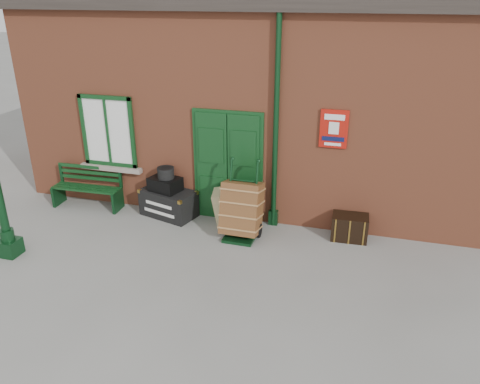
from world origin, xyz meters
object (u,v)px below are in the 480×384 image
(houdini_trunk, at_px, (169,203))
(porter_trolley, at_px, (242,209))
(dark_trunk, at_px, (350,227))
(bench, at_px, (88,186))

(houdini_trunk, bearing_deg, porter_trolley, 1.01)
(porter_trolley, height_order, dark_trunk, porter_trolley)
(bench, bearing_deg, porter_trolley, -8.92)
(bench, bearing_deg, dark_trunk, -1.87)
(houdini_trunk, bearing_deg, dark_trunk, 15.89)
(houdini_trunk, xyz_separation_m, porter_trolley, (1.70, -0.45, 0.29))
(dark_trunk, bearing_deg, bench, 177.92)
(dark_trunk, bearing_deg, houdini_trunk, 177.56)
(porter_trolley, distance_m, dark_trunk, 2.06)
(bench, xyz_separation_m, porter_trolley, (3.56, -0.42, 0.11))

